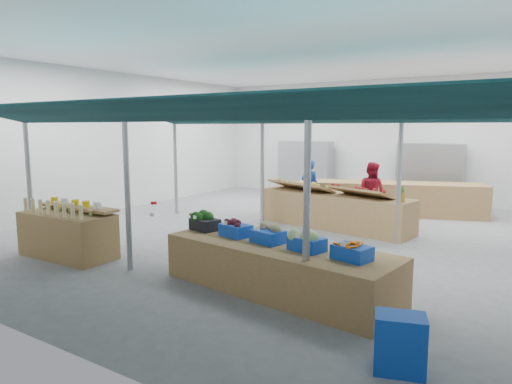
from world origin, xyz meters
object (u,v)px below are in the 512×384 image
bottle_shelf (69,233)px  crate_stack (400,344)px  vendor_right (371,193)px  vendor_left (310,188)px  veg_counter (278,268)px  fruit_counter (333,211)px

bottle_shelf → crate_stack: 6.76m
vendor_right → crate_stack: bearing=119.8°
bottle_shelf → vendor_left: bearing=69.9°
vendor_left → vendor_right: size_ratio=1.00×
crate_stack → vendor_right: vendor_right is taller
crate_stack → vendor_left: bearing=122.2°
veg_counter → crate_stack: bearing=-24.8°
crate_stack → veg_counter: bearing=148.1°
bottle_shelf → veg_counter: bearing=5.8°
veg_counter → vendor_right: size_ratio=2.32×
veg_counter → crate_stack: veg_counter is taller
bottle_shelf → fruit_counter: size_ratio=0.49×
fruit_counter → vendor_right: bearing=70.3°
veg_counter → crate_stack: 2.67m
veg_counter → vendor_right: vendor_right is taller
bottle_shelf → vendor_left: vendor_left is taller
crate_stack → vendor_right: (-2.75, 7.22, 0.50)m
fruit_counter → vendor_left: 1.67m
vendor_right → veg_counter: bearing=103.7°
bottle_shelf → vendor_right: bearing=56.8°
crate_stack → vendor_right: size_ratio=0.38×
fruit_counter → crate_stack: (3.35, -6.12, -0.13)m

